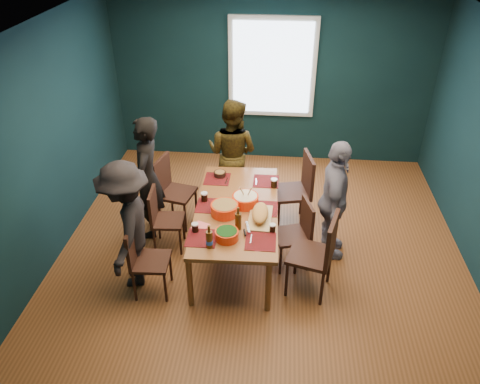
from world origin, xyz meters
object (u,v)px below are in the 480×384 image
object	(u,v)px
chair_right_far	(299,185)
cutting_board	(260,214)
bowl_salad	(225,209)
bowl_dumpling	(245,200)
chair_right_mid	(299,229)
person_near_left	(128,226)
chair_left_near	(142,255)
bowl_herbs	(227,234)
dining_table	(237,212)
chair_left_far	(170,186)
person_back	(232,153)
person_far_left	(147,178)
chair_left_mid	(161,215)
chair_right_near	(320,250)
person_right	(334,201)

from	to	relation	value
chair_right_far	cutting_board	size ratio (longest dim) A/B	1.62
bowl_salad	bowl_dumpling	xyz separation A→B (m)	(0.22, 0.21, -0.00)
chair_right_mid	person_near_left	size ratio (longest dim) A/B	0.56
person_near_left	bowl_salad	distance (m)	1.08
chair_right_far	bowl_dumpling	bearing A→B (deg)	-145.06
chair_left_near	bowl_herbs	world-z (taller)	chair_left_near
dining_table	person_near_left	distance (m)	1.26
dining_table	chair_left_far	world-z (taller)	chair_left_far
person_back	bowl_herbs	size ratio (longest dim) A/B	6.19
chair_right_mid	person_far_left	size ratio (longest dim) A/B	0.53
bowl_dumpling	bowl_herbs	size ratio (longest dim) A/B	1.24
bowl_herbs	dining_table	bearing A→B (deg)	85.60
dining_table	bowl_herbs	xyz separation A→B (m)	(-0.05, -0.60, 0.13)
chair_left_far	person_far_left	size ratio (longest dim) A/B	0.59
chair_right_far	chair_left_near	bearing A→B (deg)	-151.65
chair_left_far	chair_left_near	xyz separation A→B (m)	(-0.01, -1.35, -0.05)
chair_right_far	person_back	world-z (taller)	person_back
chair_left_far	person_near_left	bearing A→B (deg)	-86.10
chair_right_far	bowl_salad	bearing A→B (deg)	-145.99
bowl_salad	bowl_herbs	distance (m)	0.46
chair_left_mid	chair_right_mid	size ratio (longest dim) A/B	0.96
chair_right_far	person_far_left	distance (m)	1.95
chair_left_near	bowl_dumpling	size ratio (longest dim) A/B	2.82
chair_right_far	person_near_left	bearing A→B (deg)	-157.80
person_near_left	chair_right_near	bearing A→B (deg)	85.12
chair_right_far	cutting_board	bearing A→B (deg)	-127.68
chair_right_near	bowl_dumpling	bearing A→B (deg)	160.35
person_far_left	person_back	distance (m)	1.30
bowl_salad	bowl_dumpling	bearing A→B (deg)	43.59
bowl_dumpling	person_right	bearing A→B (deg)	5.72
dining_table	chair_right_far	distance (m)	1.07
dining_table	chair_left_near	world-z (taller)	chair_left_near
bowl_salad	chair_left_mid	bearing A→B (deg)	163.82
person_back	bowl_salad	world-z (taller)	person_back
dining_table	chair_left_near	bearing A→B (deg)	-145.71
person_far_left	cutting_board	bearing A→B (deg)	64.66
person_near_left	chair_left_near	bearing A→B (deg)	42.16
person_far_left	dining_table	bearing A→B (deg)	68.45
person_near_left	bowl_salad	world-z (taller)	person_near_left
chair_left_far	person_right	bearing A→B (deg)	-0.29
chair_right_mid	chair_left_far	bearing A→B (deg)	140.56
person_near_left	chair_right_far	bearing A→B (deg)	119.88
person_right	chair_left_mid	bearing A→B (deg)	95.83
chair_left_far	person_far_left	bearing A→B (deg)	-117.14
chair_right_far	person_far_left	size ratio (longest dim) A/B	0.63
bowl_herbs	chair_right_far	bearing A→B (deg)	60.14
chair_right_far	bowl_herbs	distance (m)	1.59
bowl_salad	cutting_board	distance (m)	0.41
chair_left_far	person_right	distance (m)	2.14
chair_left_far	cutting_board	xyz separation A→B (m)	(1.23, -0.86, 0.23)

